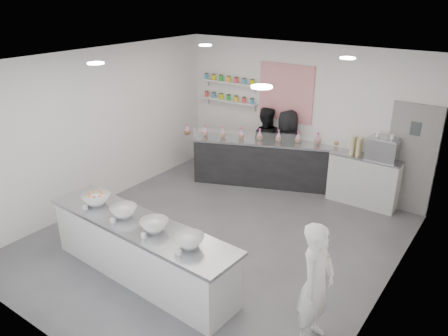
{
  "coord_description": "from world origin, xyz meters",
  "views": [
    {
      "loc": [
        3.84,
        -5.15,
        4.0
      ],
      "look_at": [
        -0.11,
        0.4,
        1.17
      ],
      "focal_mm": 35.0,
      "sensor_mm": 36.0,
      "label": 1
    }
  ],
  "objects_px": {
    "espresso_machine": "(383,149)",
    "staff_left": "(264,143)",
    "back_bar": "(268,163)",
    "woman_prep": "(316,284)",
    "espresso_ledge": "(363,180)",
    "staff_right": "(287,148)",
    "prep_counter": "(141,250)"
  },
  "relations": [
    {
      "from": "back_bar",
      "to": "staff_left",
      "type": "relative_size",
      "value": 1.96
    },
    {
      "from": "prep_counter",
      "to": "staff_left",
      "type": "relative_size",
      "value": 2.01
    },
    {
      "from": "woman_prep",
      "to": "back_bar",
      "type": "bearing_deg",
      "value": 38.74
    },
    {
      "from": "espresso_machine",
      "to": "staff_left",
      "type": "bearing_deg",
      "value": -179.46
    },
    {
      "from": "back_bar",
      "to": "woman_prep",
      "type": "xyz_separation_m",
      "value": [
        2.74,
        -3.63,
        0.29
      ]
    },
    {
      "from": "woman_prep",
      "to": "staff_left",
      "type": "xyz_separation_m",
      "value": [
        -2.99,
        3.88,
        0.03
      ]
    },
    {
      "from": "prep_counter",
      "to": "espresso_ledge",
      "type": "height_order",
      "value": "espresso_ledge"
    },
    {
      "from": "woman_prep",
      "to": "prep_counter",
      "type": "bearing_deg",
      "value": 98.6
    },
    {
      "from": "woman_prep",
      "to": "staff_right",
      "type": "xyz_separation_m",
      "value": [
        -2.44,
        3.88,
        0.03
      ]
    },
    {
      "from": "espresso_ledge",
      "to": "espresso_machine",
      "type": "height_order",
      "value": "espresso_machine"
    },
    {
      "from": "back_bar",
      "to": "woman_prep",
      "type": "height_order",
      "value": "woman_prep"
    },
    {
      "from": "espresso_machine",
      "to": "woman_prep",
      "type": "bearing_deg",
      "value": -83.21
    },
    {
      "from": "espresso_ledge",
      "to": "staff_right",
      "type": "height_order",
      "value": "staff_right"
    },
    {
      "from": "staff_left",
      "to": "staff_right",
      "type": "xyz_separation_m",
      "value": [
        0.55,
        0.0,
        0.01
      ]
    },
    {
      "from": "back_bar",
      "to": "espresso_ledge",
      "type": "distance_m",
      "value": 2.01
    },
    {
      "from": "staff_right",
      "to": "espresso_ledge",
      "type": "bearing_deg",
      "value": 178.65
    },
    {
      "from": "back_bar",
      "to": "espresso_machine",
      "type": "bearing_deg",
      "value": -15.61
    },
    {
      "from": "back_bar",
      "to": "woman_prep",
      "type": "bearing_deg",
      "value": -75.45
    },
    {
      "from": "staff_left",
      "to": "staff_right",
      "type": "distance_m",
      "value": 0.55
    },
    {
      "from": "staff_left",
      "to": "espresso_ledge",
      "type": "bearing_deg",
      "value": 157.66
    },
    {
      "from": "prep_counter",
      "to": "staff_left",
      "type": "height_order",
      "value": "staff_left"
    },
    {
      "from": "espresso_ledge",
      "to": "espresso_machine",
      "type": "distance_m",
      "value": 0.76
    },
    {
      "from": "prep_counter",
      "to": "back_bar",
      "type": "xyz_separation_m",
      "value": [
        -0.15,
        3.94,
        0.05
      ]
    },
    {
      "from": "woman_prep",
      "to": "staff_right",
      "type": "distance_m",
      "value": 4.59
    },
    {
      "from": "espresso_ledge",
      "to": "espresso_machine",
      "type": "relative_size",
      "value": 2.45
    },
    {
      "from": "back_bar",
      "to": "staff_right",
      "type": "distance_m",
      "value": 0.51
    },
    {
      "from": "espresso_machine",
      "to": "prep_counter",
      "type": "bearing_deg",
      "value": -116.69
    },
    {
      "from": "woman_prep",
      "to": "staff_left",
      "type": "distance_m",
      "value": 4.9
    },
    {
      "from": "espresso_ledge",
      "to": "woman_prep",
      "type": "relative_size",
      "value": 0.85
    },
    {
      "from": "prep_counter",
      "to": "espresso_machine",
      "type": "relative_size",
      "value": 5.97
    },
    {
      "from": "espresso_machine",
      "to": "staff_left",
      "type": "distance_m",
      "value": 2.55
    },
    {
      "from": "staff_left",
      "to": "staff_right",
      "type": "relative_size",
      "value": 0.99
    }
  ]
}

